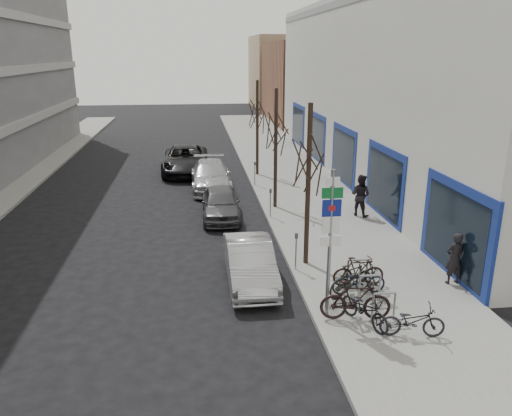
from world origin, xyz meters
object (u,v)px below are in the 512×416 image
object	(u,v)px
bike_mid_inner	(351,279)
bike_far_inner	(359,271)
meter_back	(255,171)
bike_near_right	(356,300)
meter_front	(296,248)
bike_mid_curb	(359,278)
parked_car_back	(211,176)
bike_rack	(370,285)
parked_car_mid	(221,203)
tree_mid	(276,121)
bike_near_left	(365,306)
meter_mid	(270,200)
pedestrian_far	(360,195)
bike_far_curb	(413,318)
tree_far	(257,106)
parked_car_front	(250,263)
lane_car	(185,160)
highway_sign_pole	(330,235)
tree_near	(309,148)
pedestrian_near	(454,258)

from	to	relation	value
bike_mid_inner	bike_far_inner	xyz separation A→B (m)	(0.42, 0.58, -0.03)
meter_back	bike_near_right	xyz separation A→B (m)	(0.92, -14.36, -0.19)
meter_front	meter_back	xyz separation A→B (m)	(0.00, 11.00, 0.00)
bike_mid_curb	parked_car_back	distance (m)	13.52
meter_back	meter_front	bearing A→B (deg)	-90.00
bike_rack	parked_car_mid	xyz separation A→B (m)	(-3.76, 8.51, 0.02)
tree_mid	bike_near_left	world-z (taller)	tree_mid
meter_mid	pedestrian_far	xyz separation A→B (m)	(3.90, -0.24, 0.16)
tree_mid	pedestrian_far	bearing A→B (deg)	-26.79
bike_near_right	bike_far_curb	world-z (taller)	bike_near_right
bike_rack	bike_mid_curb	size ratio (longest dim) A/B	1.40
tree_mid	bike_mid_inner	bearing A→B (deg)	-85.03
tree_far	pedestrian_far	distance (m)	9.44
tree_far	parked_car_front	world-z (taller)	tree_far
bike_mid_curb	lane_car	world-z (taller)	lane_car
tree_far	parked_car_mid	distance (m)	8.54
bike_mid_inner	bike_far_curb	world-z (taller)	bike_mid_inner
highway_sign_pole	tree_far	bearing A→B (deg)	89.31
tree_near	bike_near_left	world-z (taller)	tree_near
bike_rack	bike_near_right	bearing A→B (deg)	-127.22
meter_back	parked_car_mid	world-z (taller)	meter_back
tree_near	parked_car_front	size ratio (longest dim) A/B	1.34
lane_car	parked_car_mid	bearing A→B (deg)	-78.30
meter_front	meter_back	size ratio (longest dim) A/B	1.00
bike_rack	bike_far_curb	xyz separation A→B (m)	(0.43, -1.93, -0.01)
parked_car_front	pedestrian_far	world-z (taller)	pedestrian_far
bike_near_left	pedestrian_near	world-z (taller)	pedestrian_near
meter_mid	parked_car_back	distance (m)	6.02
bike_far_inner	lane_car	distance (m)	17.29
meter_back	lane_car	size ratio (longest dim) A/B	0.22
meter_front	parked_car_mid	size ratio (longest dim) A/B	0.32
meter_front	parked_car_mid	world-z (taller)	meter_front
highway_sign_pole	parked_car_front	distance (m)	3.60
highway_sign_pole	bike_near_right	xyz separation A→B (m)	(0.67, -0.35, -1.73)
meter_back	pedestrian_far	world-z (taller)	pedestrian_far
meter_back	highway_sign_pole	bearing A→B (deg)	-88.98
bike_near_right	bike_far_curb	xyz separation A→B (m)	(1.16, -0.97, -0.08)
bike_rack	lane_car	world-z (taller)	lane_car
bike_rack	parked_car_back	size ratio (longest dim) A/B	0.45
meter_mid	bike_mid_inner	world-z (taller)	meter_mid
bike_far_curb	parked_car_mid	distance (m)	11.24
tree_near	bike_near_left	xyz separation A→B (m)	(0.64, -4.13, -3.43)
bike_near_left	parked_car_mid	size ratio (longest dim) A/B	0.43
tree_mid	bike_mid_curb	size ratio (longest dim) A/B	3.40
tree_near	pedestrian_far	size ratio (longest dim) A/B	2.97
highway_sign_pole	bike_rack	size ratio (longest dim) A/B	1.86
highway_sign_pole	parked_car_back	distance (m)	14.39
tree_mid	lane_car	bearing A→B (deg)	117.48
bike_rack	bike_far_inner	world-z (taller)	bike_far_inner
bike_mid_inner	bike_far_curb	bearing A→B (deg)	172.26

